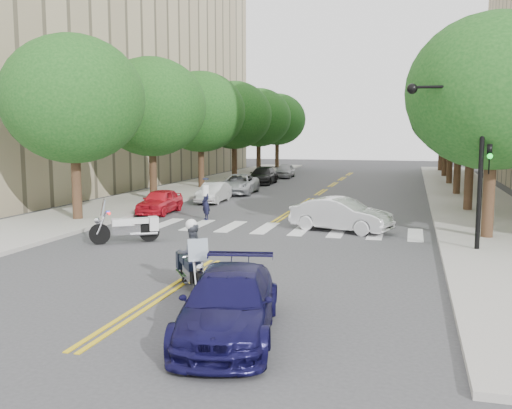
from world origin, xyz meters
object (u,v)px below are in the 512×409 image
at_px(sedan_blue, 229,304).
at_px(motorcycle_parked, 131,227).
at_px(officer_standing, 206,203).
at_px(motorcycle_police, 191,258).
at_px(convertible, 341,215).

bearing_deg(sedan_blue, motorcycle_parked, 117.50).
bearing_deg(officer_standing, sedan_blue, -19.74).
bearing_deg(motorcycle_parked, officer_standing, -41.78).
xyz_separation_m(motorcycle_parked, sedan_blue, (6.57, -8.39, 0.08)).
bearing_deg(officer_standing, motorcycle_police, -23.23).
height_order(motorcycle_parked, convertible, motorcycle_parked).
xyz_separation_m(motorcycle_police, sedan_blue, (1.99, -2.96, -0.18)).
relative_size(motorcycle_police, sedan_blue, 0.45).
height_order(motorcycle_parked, officer_standing, motorcycle_parked).
height_order(motorcycle_police, convertible, motorcycle_police).
distance_m(officer_standing, convertible, 6.61).
xyz_separation_m(motorcycle_police, convertible, (2.66, 9.99, -0.14)).
height_order(motorcycle_parked, sedan_blue, motorcycle_parked).
bearing_deg(convertible, motorcycle_parked, 139.72).
bearing_deg(motorcycle_police, sedan_blue, 89.66).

